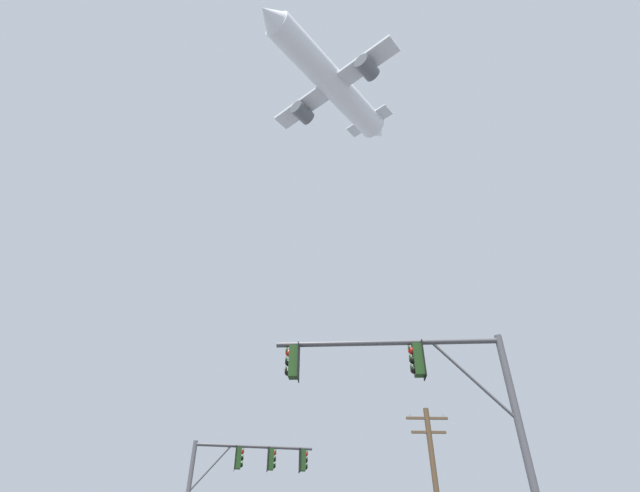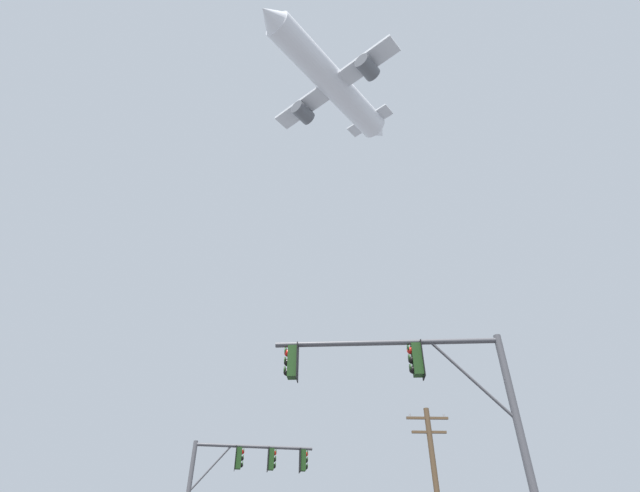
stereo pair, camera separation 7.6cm
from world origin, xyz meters
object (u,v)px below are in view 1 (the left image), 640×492
(signal_pole_near, at_px, (429,395))
(signal_pole_far, at_px, (240,475))
(airplane, at_px, (330,81))
(utility_pole, at_px, (436,489))

(signal_pole_near, bearing_deg, signal_pole_far, 119.44)
(airplane, bearing_deg, signal_pole_near, -87.92)
(airplane, bearing_deg, signal_pole_far, -114.76)
(signal_pole_far, bearing_deg, utility_pole, 10.27)
(signal_pole_near, xyz_separation_m, signal_pole_far, (-6.10, 10.81, -0.34))
(signal_pole_near, height_order, signal_pole_far, signal_pole_near)
(signal_pole_near, distance_m, airplane, 50.66)
(signal_pole_far, xyz_separation_m, utility_pole, (9.29, 1.68, -0.29))
(airplane, bearing_deg, utility_pole, -67.80)
(signal_pole_far, xyz_separation_m, airplane, (5.29, 11.48, 45.82))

